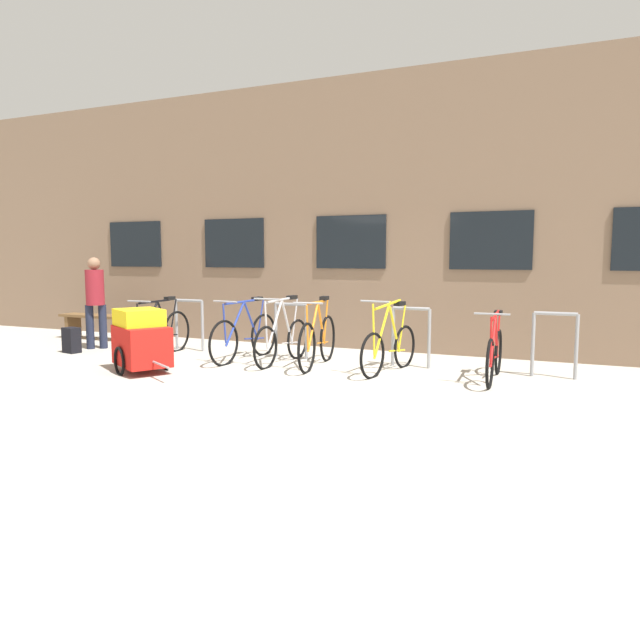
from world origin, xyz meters
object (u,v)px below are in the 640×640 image
object	(u,v)px
bicycle_orange	(318,340)
bicycle_blue	(245,336)
wooden_bench	(100,321)
backpack	(71,340)
bicycle_black	(158,333)
bike_trailer	(141,340)
person_by_bench	(95,297)
bicycle_yellow	(389,347)
bicycle_red	(495,354)
bicycle_silver	(282,339)

from	to	relation	value
bicycle_orange	bicycle_blue	bearing A→B (deg)	178.23
bicycle_blue	wooden_bench	distance (m)	3.94
backpack	bicycle_black	bearing A→B (deg)	23.79
bicycle_black	backpack	world-z (taller)	bicycle_black
bicycle_orange	bike_trailer	xyz separation A→B (m)	(-2.16, -1.39, 0.07)
person_by_bench	bicycle_black	bearing A→B (deg)	-6.57
bicycle_black	bicycle_blue	bearing A→B (deg)	8.18
bicycle_yellow	person_by_bench	size ratio (longest dim) A/B	0.97
bicycle_blue	wooden_bench	xyz separation A→B (m)	(-3.85, 0.86, -0.02)
bicycle_yellow	backpack	distance (m)	5.56
bicycle_red	bicycle_yellow	size ratio (longest dim) A/B	1.03
bicycle_red	bike_trailer	distance (m)	4.94
bicycle_blue	person_by_bench	bearing A→B (deg)	-179.14
bicycle_orange	bicycle_silver	distance (m)	0.61
bicycle_red	person_by_bench	size ratio (longest dim) A/B	1.00
bicycle_silver	wooden_bench	bearing A→B (deg)	169.01
bike_trailer	backpack	world-z (taller)	bike_trailer
bicycle_silver	person_by_bench	distance (m)	3.78
bicycle_yellow	person_by_bench	world-z (taller)	person_by_bench
bicycle_blue	bicycle_orange	size ratio (longest dim) A/B	1.02
bicycle_orange	bicycle_black	size ratio (longest dim) A/B	1.01
bicycle_black	wooden_bench	size ratio (longest dim) A/B	0.98
bicycle_blue	bicycle_yellow	size ratio (longest dim) A/B	1.13
bicycle_yellow	wooden_bench	distance (m)	6.33
bicycle_red	backpack	world-z (taller)	bicycle_red
bicycle_yellow	bicycle_silver	distance (m)	1.74
bicycle_red	person_by_bench	xyz separation A→B (m)	(-6.93, -0.01, 0.58)
bicycle_silver	backpack	size ratio (longest dim) A/B	3.78
bike_trailer	wooden_bench	bearing A→B (deg)	142.47
bicycle_orange	wooden_bench	bearing A→B (deg)	170.11
bicycle_silver	bicycle_blue	bearing A→B (deg)	178.00
bike_trailer	backpack	bearing A→B (deg)	159.15
bicycle_yellow	bicycle_silver	size ratio (longest dim) A/B	0.96
bike_trailer	person_by_bench	bearing A→B (deg)	147.63
bicycle_red	bicycle_yellow	bearing A→B (deg)	-178.96
bicycle_black	backpack	size ratio (longest dim) A/B	3.99
bicycle_blue	backpack	world-z (taller)	bicycle_blue
bicycle_yellow	bike_trailer	distance (m)	3.57
backpack	bicycle_yellow	bearing A→B (deg)	16.38
bicycle_blue	person_by_bench	world-z (taller)	person_by_bench
bicycle_orange	bicycle_yellow	xyz separation A→B (m)	(1.13, -0.02, -0.03)
bicycle_silver	bike_trailer	distance (m)	2.10
bicycle_orange	person_by_bench	size ratio (longest dim) A/B	1.08
backpack	bicycle_silver	bearing A→B (deg)	19.31
bike_trailer	person_by_bench	distance (m)	2.63
bicycle_silver	bicycle_orange	bearing A→B (deg)	-1.52
bicycle_silver	person_by_bench	world-z (taller)	person_by_bench
bicycle_red	bicycle_black	world-z (taller)	bicycle_black
bicycle_black	bicycle_silver	bearing A→B (deg)	5.06
wooden_bench	person_by_bench	xyz separation A→B (m)	(0.79, -0.90, 0.57)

